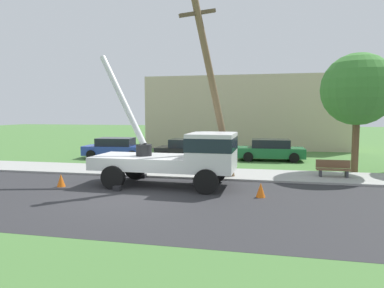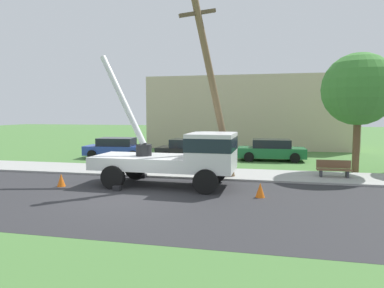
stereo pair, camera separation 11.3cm
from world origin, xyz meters
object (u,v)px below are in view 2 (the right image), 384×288
object	(u,v)px
leaning_utility_pole	(212,84)
traffic_cone_ahead	(260,190)
traffic_cone_behind	(61,180)
parked_sedan_green	(271,150)
utility_truck	(183,154)
parked_sedan_blue	(117,148)
roadside_tree_far	(359,90)
parked_sedan_black	(190,150)
park_bench	(334,169)

from	to	relation	value
leaning_utility_pole	traffic_cone_ahead	size ratio (longest dim) A/B	15.76
traffic_cone_behind	traffic_cone_ahead	bearing A→B (deg)	-0.92
traffic_cone_behind	parked_sedan_green	bearing A→B (deg)	49.09
traffic_cone_ahead	traffic_cone_behind	bearing A→B (deg)	179.08
utility_truck	parked_sedan_blue	bearing A→B (deg)	129.72
traffic_cone_ahead	roadside_tree_far	xyz separation A→B (m)	(4.84, 6.57, 4.13)
leaning_utility_pole	parked_sedan_green	distance (m)	8.84
parked_sedan_blue	parked_sedan_green	distance (m)	10.75
parked_sedan_black	roadside_tree_far	xyz separation A→B (m)	(9.70, -2.92, 3.70)
leaning_utility_pole	parked_sedan_black	world-z (taller)	leaning_utility_pole
traffic_cone_ahead	park_bench	xyz separation A→B (m)	(3.41, 4.56, 0.18)
utility_truck	leaning_utility_pole	world-z (taller)	leaning_utility_pole
leaning_utility_pole	park_bench	size ratio (longest dim) A/B	5.52
parked_sedan_black	park_bench	distance (m)	9.63
traffic_cone_behind	parked_sedan_black	world-z (taller)	parked_sedan_black
traffic_cone_behind	parked_sedan_black	distance (m)	10.05
parked_sedan_green	roadside_tree_far	bearing A→B (deg)	-42.36
utility_truck	traffic_cone_behind	world-z (taller)	utility_truck
traffic_cone_behind	park_bench	bearing A→B (deg)	20.34
parked_sedan_black	leaning_utility_pole	bearing A→B (deg)	-68.51
parked_sedan_blue	parked_sedan_black	bearing A→B (deg)	-0.85
leaning_utility_pole	roadside_tree_far	xyz separation A→B (m)	(7.18, 3.49, -0.12)
parked_sedan_black	roadside_tree_far	world-z (taller)	roadside_tree_far
park_bench	roadside_tree_far	size ratio (longest dim) A/B	0.25
parked_sedan_black	parked_sedan_green	xyz separation A→B (m)	(5.36, 1.04, 0.00)
parked_sedan_blue	park_bench	world-z (taller)	parked_sedan_blue
traffic_cone_ahead	parked_sedan_black	xyz separation A→B (m)	(-4.86, 9.49, 0.43)
leaning_utility_pole	parked_sedan_blue	bearing A→B (deg)	140.49
parked_sedan_green	park_bench	distance (m)	6.65
park_bench	utility_truck	bearing A→B (deg)	-154.43
traffic_cone_behind	parked_sedan_green	xyz separation A→B (m)	(9.01, 10.40, 0.43)
leaning_utility_pole	traffic_cone_behind	bearing A→B (deg)	-154.51
parked_sedan_black	park_bench	world-z (taller)	parked_sedan_black
parked_sedan_green	park_bench	size ratio (longest dim) A/B	2.78
leaning_utility_pole	parked_sedan_blue	distance (m)	10.89
leaning_utility_pole	park_bench	bearing A→B (deg)	14.41
park_bench	roadside_tree_far	xyz separation A→B (m)	(1.43, 2.02, 3.95)
utility_truck	traffic_cone_ahead	bearing A→B (deg)	-21.49
parked_sedan_green	park_bench	bearing A→B (deg)	-64.02
traffic_cone_behind	parked_sedan_black	xyz separation A→B (m)	(3.65, 9.35, 0.43)
traffic_cone_ahead	parked_sedan_black	size ratio (longest dim) A/B	0.13
parked_sedan_blue	parked_sedan_black	distance (m)	5.34
utility_truck	roadside_tree_far	xyz separation A→B (m)	(8.19, 5.25, 3.00)
parked_sedan_black	roadside_tree_far	distance (m)	10.79
traffic_cone_behind	parked_sedan_blue	xyz separation A→B (m)	(-1.70, 9.43, 0.43)
parked_sedan_blue	park_bench	xyz separation A→B (m)	(13.62, -5.01, -0.25)
parked_sedan_black	roadside_tree_far	size ratio (longest dim) A/B	0.70
traffic_cone_behind	park_bench	xyz separation A→B (m)	(11.92, 4.42, 0.18)
leaning_utility_pole	traffic_cone_behind	xyz separation A→B (m)	(-6.17, -2.94, -4.25)
leaning_utility_pole	parked_sedan_green	world-z (taller)	leaning_utility_pole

